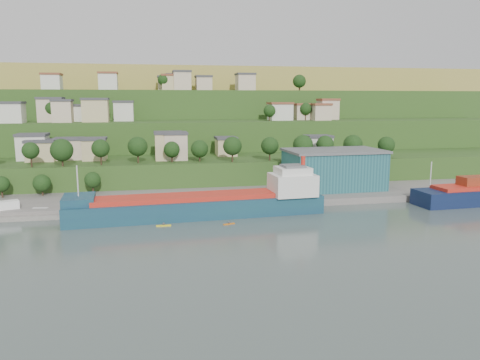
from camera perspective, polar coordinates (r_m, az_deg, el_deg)
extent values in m
plane|color=#414F4A|center=(116.86, -2.32, -5.48)|extent=(500.00, 500.00, 0.00)
cube|color=slate|center=(147.53, 3.70, -2.28)|extent=(220.00, 26.00, 4.00)
cube|color=slate|center=(142.09, -26.34, -3.76)|extent=(40.00, 18.00, 2.40)
cube|color=#284719|center=(171.10, -5.20, -0.62)|extent=(260.00, 32.00, 20.00)
cube|color=#284719|center=(200.55, -6.09, 0.89)|extent=(280.00, 32.00, 44.00)
cube|color=#284719|center=(230.15, -6.75, 2.02)|extent=(300.00, 32.00, 70.00)
cube|color=olive|center=(303.49, -7.84, 3.85)|extent=(360.00, 120.00, 96.00)
cube|color=silver|center=(178.65, -23.91, 3.60)|extent=(9.66, 8.20, 8.28)
cube|color=#3F3F44|center=(178.29, -24.01, 5.06)|extent=(10.26, 8.80, 0.90)
cube|color=#C9B582|center=(174.30, -23.04, 3.22)|extent=(9.27, 8.73, 6.43)
cube|color=#3F3F44|center=(173.97, -23.12, 4.42)|extent=(9.87, 9.33, 0.90)
cube|color=beige|center=(175.01, -20.07, 3.49)|extent=(9.21, 7.12, 6.81)
cube|color=#3F3F44|center=(174.68, -20.15, 4.75)|extent=(9.81, 7.72, 0.90)
cube|color=#C9B582|center=(170.26, -17.29, 3.51)|extent=(7.72, 7.68, 6.96)
cube|color=#3F3F44|center=(169.91, -17.36, 4.82)|extent=(8.32, 8.28, 0.90)
cube|color=#C9B582|center=(165.60, -8.69, 4.02)|extent=(9.38, 8.72, 8.98)
cube|color=#3F3F44|center=(165.19, -8.73, 5.73)|extent=(9.98, 9.32, 0.90)
cube|color=beige|center=(164.93, -7.87, 4.00)|extent=(7.77, 7.97, 8.86)
cube|color=#3F3F44|center=(164.52, -7.91, 5.69)|extent=(8.37, 8.57, 0.90)
cube|color=#C9B582|center=(175.78, -1.72, 4.00)|extent=(7.23, 8.59, 6.18)
cube|color=#3F3F44|center=(175.46, -1.73, 5.15)|extent=(7.83, 9.19, 0.90)
cube|color=silver|center=(176.15, 9.50, 4.00)|extent=(8.93, 7.47, 6.93)
cube|color=#3F3F44|center=(175.81, 9.53, 5.27)|extent=(9.53, 8.07, 0.90)
cube|color=silver|center=(178.12, 9.50, 3.94)|extent=(7.20, 8.37, 6.14)
cube|color=#3F3F44|center=(177.80, 9.54, 5.07)|extent=(7.80, 8.97, 0.90)
cube|color=silver|center=(199.10, -26.11, 7.30)|extent=(8.90, 7.77, 7.21)
cube|color=#3F3F44|center=(199.04, -26.20, 8.47)|extent=(9.50, 8.37, 0.90)
cube|color=beige|center=(201.30, -22.03, 7.84)|extent=(9.23, 8.41, 8.88)
cube|color=#3F3F44|center=(201.25, -22.12, 9.23)|extent=(9.83, 9.01, 0.90)
cube|color=beige|center=(196.63, -20.80, 7.77)|extent=(7.24, 7.02, 8.07)
cube|color=#3F3F44|center=(196.57, -20.88, 9.07)|extent=(7.84, 7.62, 0.90)
cube|color=silver|center=(203.17, -18.88, 7.64)|extent=(9.55, 8.33, 6.07)
cube|color=#3F3F44|center=(203.10, -18.94, 8.62)|extent=(10.15, 8.93, 0.90)
cube|color=#C9B582|center=(196.24, -17.19, 8.04)|extent=(9.88, 8.25, 8.59)
cube|color=#3F3F44|center=(196.19, -17.26, 9.42)|extent=(10.48, 8.85, 0.90)
cube|color=silver|center=(201.73, -13.98, 8.06)|extent=(7.85, 7.25, 7.51)
cube|color=#3F3F44|center=(201.67, -14.03, 9.26)|extent=(8.45, 7.85, 0.90)
cube|color=silver|center=(204.33, 4.90, 8.23)|extent=(9.36, 8.56, 6.80)
cube|color=brown|center=(204.27, 4.91, 9.31)|extent=(9.96, 9.16, 0.90)
cube|color=beige|center=(209.65, 7.87, 8.15)|extent=(9.10, 7.26, 6.32)
cube|color=brown|center=(209.58, 7.89, 9.13)|extent=(9.70, 7.86, 0.90)
cube|color=beige|center=(206.88, 9.73, 8.08)|extent=(7.36, 8.59, 6.34)
cube|color=brown|center=(206.82, 9.76, 9.08)|extent=(7.96, 9.19, 0.90)
cube|color=beige|center=(214.93, 10.65, 8.38)|extent=(8.01, 7.54, 8.37)
cube|color=brown|center=(214.88, 10.69, 9.62)|extent=(8.61, 8.14, 0.90)
cube|color=silver|center=(228.59, -21.94, 10.95)|extent=(7.90, 8.60, 6.51)
cube|color=brown|center=(228.74, -22.00, 11.88)|extent=(8.50, 9.20, 0.90)
cube|color=silver|center=(229.85, -15.77, 11.40)|extent=(8.34, 7.27, 7.53)
cube|color=brown|center=(230.04, -15.82, 12.45)|extent=(8.94, 7.87, 0.90)
cube|color=beige|center=(232.11, -9.02, 11.45)|extent=(7.51, 8.20, 6.15)
cube|color=#3F3F44|center=(232.25, -9.04, 12.32)|extent=(8.11, 8.80, 0.90)
cube|color=#C9B582|center=(226.34, -8.47, 11.58)|extent=(8.18, 7.19, 6.68)
cube|color=brown|center=(226.50, -8.49, 12.54)|extent=(8.78, 7.79, 0.90)
cube|color=#C9B582|center=(228.42, -8.08, 11.62)|extent=(7.07, 8.25, 7.03)
cube|color=#3F3F44|center=(228.59, -8.10, 12.61)|extent=(7.67, 8.85, 0.90)
cube|color=silver|center=(231.92, -7.52, 11.54)|extent=(8.61, 8.95, 6.52)
cube|color=#3F3F44|center=(232.07, -7.54, 12.45)|extent=(9.21, 9.55, 0.90)
cube|color=beige|center=(226.38, -7.09, 11.83)|extent=(8.03, 8.71, 8.36)
cube|color=#3F3F44|center=(226.61, -7.11, 13.00)|extent=(8.63, 9.31, 0.90)
cube|color=beige|center=(231.08, -4.46, 11.58)|extent=(7.41, 7.76, 6.35)
cube|color=#3F3F44|center=(231.22, -4.47, 12.47)|extent=(8.01, 8.36, 0.90)
cube|color=beige|center=(232.89, 0.65, 11.74)|extent=(8.44, 8.95, 7.58)
cube|color=#3F3F44|center=(233.08, 0.65, 12.78)|extent=(9.04, 9.55, 0.90)
cylinder|color=#382619|center=(159.17, -24.09, 2.11)|extent=(0.50, 0.50, 3.76)
sphere|color=black|center=(158.81, -24.17, 3.30)|extent=(5.22, 5.22, 5.22)
cylinder|color=#382619|center=(157.40, -20.83, 2.14)|extent=(0.50, 0.50, 3.20)
sphere|color=black|center=(157.01, -20.90, 3.43)|extent=(7.07, 7.07, 7.07)
cylinder|color=#382619|center=(156.38, -16.58, 2.45)|extent=(0.50, 0.50, 3.85)
sphere|color=black|center=(156.00, -16.64, 3.73)|extent=(5.75, 5.75, 5.75)
cylinder|color=#382619|center=(158.06, -12.32, 2.70)|extent=(0.50, 0.50, 3.82)
sphere|color=black|center=(157.67, -12.37, 4.03)|extent=(6.43, 6.43, 6.43)
cylinder|color=#382619|center=(158.50, -8.29, 2.66)|extent=(0.50, 0.50, 2.84)
sphere|color=black|center=(158.17, -8.32, 3.71)|extent=(5.40, 5.40, 5.40)
cylinder|color=#382619|center=(159.50, -4.94, 2.75)|extent=(0.50, 0.50, 2.71)
sphere|color=black|center=(159.16, -4.96, 3.81)|extent=(5.91, 5.91, 5.91)
cylinder|color=#382619|center=(157.33, -0.94, 2.87)|extent=(0.50, 0.50, 3.71)
sphere|color=black|center=(156.94, -0.94, 4.17)|extent=(6.31, 6.31, 6.31)
cylinder|color=#382619|center=(161.68, 3.64, 3.00)|extent=(0.50, 0.50, 3.50)
sphere|color=black|center=(161.31, 3.65, 4.20)|extent=(6.04, 6.04, 6.04)
cylinder|color=#382619|center=(164.39, 7.66, 3.02)|extent=(0.50, 0.50, 3.37)
sphere|color=black|center=(164.01, 7.69, 4.27)|extent=(6.91, 6.91, 6.91)
cylinder|color=#382619|center=(166.95, 10.30, 3.11)|extent=(0.50, 0.50, 3.68)
sphere|color=black|center=(166.59, 10.33, 4.31)|extent=(6.10, 6.10, 6.10)
cylinder|color=#382619|center=(172.69, 13.55, 3.11)|extent=(0.50, 0.50, 3.09)
sphere|color=black|center=(172.35, 13.59, 4.24)|extent=(6.84, 6.84, 6.84)
cylinder|color=#382619|center=(176.82, 17.36, 3.08)|extent=(0.50, 0.50, 3.03)
sphere|color=black|center=(176.51, 17.41, 4.10)|extent=(6.05, 6.05, 6.05)
cylinder|color=#382619|center=(201.14, -21.50, 7.13)|extent=(0.50, 0.50, 3.71)
sphere|color=black|center=(201.05, -21.56, 8.12)|extent=(5.96, 5.96, 5.96)
cylinder|color=#382619|center=(206.04, 7.98, 7.71)|extent=(0.50, 0.50, 3.39)
sphere|color=black|center=(205.95, 8.00, 8.58)|extent=(5.24, 5.24, 5.24)
cylinder|color=#382619|center=(235.47, 7.30, 11.07)|extent=(0.50, 0.50, 2.91)
sphere|color=black|center=(235.56, 7.31, 11.82)|extent=(5.84, 5.84, 5.84)
cylinder|color=#382619|center=(198.50, -21.86, 7.12)|extent=(0.50, 0.50, 3.94)
sphere|color=black|center=(198.41, -21.92, 8.13)|extent=(5.62, 5.62, 5.62)
cylinder|color=#382619|center=(224.28, -9.31, 11.17)|extent=(0.50, 0.50, 3.46)
sphere|color=black|center=(224.38, -9.33, 11.97)|extent=(5.23, 5.23, 5.23)
cylinder|color=#382619|center=(198.49, 3.62, 7.62)|extent=(0.50, 0.50, 2.75)
sphere|color=black|center=(198.40, 3.63, 8.42)|extent=(5.06, 5.06, 5.06)
cylinder|color=#382619|center=(233.53, 7.23, 11.08)|extent=(0.50, 0.50, 2.87)
sphere|color=black|center=(233.63, 7.24, 11.86)|extent=(6.31, 6.31, 6.31)
cube|color=navy|center=(125.11, -5.18, -3.80)|extent=(68.37, 14.58, 6.79)
cube|color=red|center=(124.07, -6.09, -2.05)|extent=(50.83, 11.64, 1.16)
cube|color=navy|center=(124.83, -19.07, -2.29)|extent=(8.36, 11.10, 1.94)
cube|color=silver|center=(129.05, 6.42, -0.55)|extent=(12.18, 10.35, 5.82)
cube|color=silver|center=(128.41, 6.45, 1.15)|extent=(9.16, 8.25, 1.94)
cube|color=#595B5E|center=(128.23, 6.46, 1.71)|extent=(6.14, 6.14, 0.58)
cylinder|color=red|center=(128.98, 7.70, 2.25)|extent=(1.23, 1.23, 2.91)
cylinder|color=silver|center=(123.96, -19.19, -0.09)|extent=(0.37, 0.37, 7.76)
cube|color=silver|center=(124.89, -17.69, -3.21)|extent=(14.19, 11.72, 0.24)
cylinder|color=silver|center=(147.45, 22.24, 0.74)|extent=(0.33, 0.33, 6.97)
cube|color=maroon|center=(157.11, 27.05, -0.04)|extent=(12.20, 5.60, 2.59)
cube|color=#1C4D56|center=(155.74, 11.34, 1.18)|extent=(30.59, 19.01, 12.00)
cube|color=#595B5E|center=(154.93, 11.42, 3.52)|extent=(31.63, 20.04, 0.80)
cube|color=white|center=(138.87, -26.67, -2.93)|extent=(7.02, 5.04, 3.02)
cube|color=silver|center=(137.05, -23.17, -3.30)|extent=(4.21, 2.13, 0.80)
cube|color=#CF6812|center=(117.22, -1.35, -5.37)|extent=(3.07, 1.32, 0.23)
sphere|color=#3F3F44|center=(117.12, -1.35, -5.19)|extent=(0.53, 0.53, 0.53)
cube|color=yellow|center=(117.12, -9.29, -5.50)|extent=(3.68, 0.77, 0.27)
sphere|color=#3F3F44|center=(117.00, -9.30, -5.29)|extent=(0.64, 0.64, 0.64)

